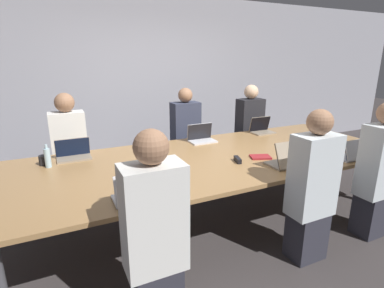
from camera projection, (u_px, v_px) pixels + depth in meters
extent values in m
plane|color=#383333|center=(212.00, 215.00, 3.55)|extent=(24.00, 24.00, 0.00)
cube|color=#9999A3|center=(150.00, 82.00, 5.09)|extent=(12.00, 0.06, 2.80)
cube|color=#9E7547|center=(213.00, 159.00, 3.35)|extent=(4.43, 1.70, 0.04)
cylinder|color=#4C4C51|center=(382.00, 180.00, 3.71)|extent=(0.08, 0.08, 0.69)
cylinder|color=#4C4C51|center=(16.00, 199.00, 3.20)|extent=(0.08, 0.08, 0.69)
cylinder|color=#4C4C51|center=(301.00, 150.00, 4.87)|extent=(0.08, 0.08, 0.69)
cube|color=gray|center=(283.00, 164.00, 3.08)|extent=(0.30, 0.26, 0.02)
cube|color=gray|center=(290.00, 155.00, 2.97)|extent=(0.31, 0.11, 0.25)
cube|color=black|center=(289.00, 155.00, 2.98)|extent=(0.30, 0.11, 0.24)
cube|color=#2D2D38|center=(306.00, 235.00, 2.77)|extent=(0.32, 0.24, 0.45)
cube|color=silver|center=(313.00, 176.00, 2.60)|extent=(0.40, 0.24, 0.73)
sphere|color=#9E7051|center=(320.00, 122.00, 2.47)|extent=(0.22, 0.22, 0.22)
cube|color=gray|center=(74.00, 159.00, 3.26)|extent=(0.35, 0.20, 0.02)
cube|color=gray|center=(73.00, 147.00, 3.30)|extent=(0.36, 0.06, 0.20)
cube|color=#0F1933|center=(73.00, 147.00, 3.29)|extent=(0.35, 0.06, 0.20)
cube|color=#2D2D38|center=(75.00, 187.00, 3.79)|extent=(0.32, 0.24, 0.45)
cube|color=silver|center=(69.00, 142.00, 3.62)|extent=(0.40, 0.24, 0.73)
sphere|color=#9E7051|center=(64.00, 103.00, 3.49)|extent=(0.23, 0.23, 0.23)
cylinder|color=#232328|center=(44.00, 160.00, 3.08)|extent=(0.09, 0.09, 0.10)
cylinder|color=#ADD1E0|center=(48.00, 158.00, 3.00)|extent=(0.06, 0.06, 0.20)
cylinder|color=#ADD1E0|center=(46.00, 147.00, 2.97)|extent=(0.03, 0.03, 0.04)
cube|color=gray|center=(263.00, 133.00, 4.37)|extent=(0.32, 0.21, 0.02)
cube|color=gray|center=(260.00, 124.00, 4.41)|extent=(0.33, 0.06, 0.21)
cube|color=black|center=(260.00, 124.00, 4.41)|extent=(0.32, 0.06, 0.21)
cube|color=#2D2D38|center=(248.00, 158.00, 4.89)|extent=(0.32, 0.24, 0.45)
cube|color=#232328|center=(250.00, 122.00, 4.72)|extent=(0.40, 0.24, 0.73)
sphere|color=beige|center=(251.00, 92.00, 4.59)|extent=(0.22, 0.22, 0.22)
cube|color=silver|center=(136.00, 197.00, 2.36)|extent=(0.36, 0.22, 0.02)
cube|color=silver|center=(139.00, 188.00, 2.24)|extent=(0.36, 0.07, 0.22)
cube|color=black|center=(138.00, 188.00, 2.25)|extent=(0.36, 0.06, 0.22)
cube|color=silver|center=(154.00, 218.00, 1.91)|extent=(0.40, 0.24, 0.73)
sphere|color=#9E7051|center=(151.00, 147.00, 1.78)|extent=(0.22, 0.22, 0.22)
cylinder|color=red|center=(170.00, 190.00, 2.42)|extent=(0.08, 0.08, 0.08)
cube|color=silver|center=(203.00, 142.00, 3.92)|extent=(0.34, 0.21, 0.02)
cube|color=silver|center=(199.00, 131.00, 3.97)|extent=(0.35, 0.04, 0.21)
cube|color=black|center=(200.00, 132.00, 3.96)|extent=(0.34, 0.04, 0.21)
cube|color=#2D2D38|center=(186.00, 165.00, 4.54)|extent=(0.32, 0.24, 0.45)
cube|color=#33384C|center=(186.00, 127.00, 4.37)|extent=(0.40, 0.24, 0.73)
sphere|color=#9E7051|center=(185.00, 95.00, 4.24)|extent=(0.21, 0.21, 0.21)
cube|color=#B7B7BC|center=(350.00, 157.00, 3.30)|extent=(0.35, 0.21, 0.02)
cube|color=#B7B7BC|center=(358.00, 149.00, 3.20)|extent=(0.35, 0.08, 0.21)
cube|color=#0F1933|center=(357.00, 149.00, 3.21)|extent=(0.35, 0.08, 0.20)
cube|color=#2D2D38|center=(371.00, 214.00, 3.14)|extent=(0.32, 0.24, 0.45)
cube|color=silver|center=(381.00, 161.00, 2.97)|extent=(0.40, 0.24, 0.73)
cube|color=black|center=(238.00, 160.00, 3.18)|extent=(0.08, 0.16, 0.05)
cube|color=maroon|center=(260.00, 157.00, 3.31)|extent=(0.26, 0.22, 0.02)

